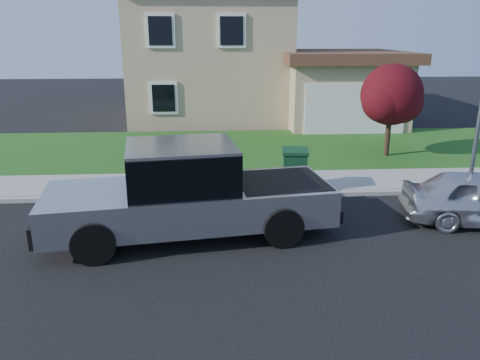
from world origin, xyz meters
name	(u,v)px	position (x,y,z in m)	size (l,w,h in m)	color
ground	(213,241)	(0.00, 0.00, 0.00)	(80.00, 80.00, 0.00)	black
curb	(247,195)	(1.00, 2.90, 0.06)	(40.00, 0.20, 0.12)	gray
sidewalk	(244,183)	(1.00, 4.00, 0.07)	(40.00, 2.00, 0.15)	gray
lawn	(236,149)	(1.00, 8.50, 0.05)	(40.00, 7.00, 0.10)	#1A3D11
house	(234,59)	(1.31, 16.38, 3.17)	(14.00, 11.30, 6.85)	tan
pickup_truck	(189,194)	(-0.53, 0.41, 1.01)	(6.87, 3.14, 2.18)	black
woman	(222,179)	(0.27, 1.85, 0.90)	(0.67, 0.48, 1.90)	#E3997D
ornamental_tree	(392,98)	(6.62, 7.04, 2.27)	(2.47, 2.23, 3.39)	black
trash_bin	(295,169)	(2.39, 3.10, 0.76)	(0.83, 0.93, 1.20)	#0E341A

